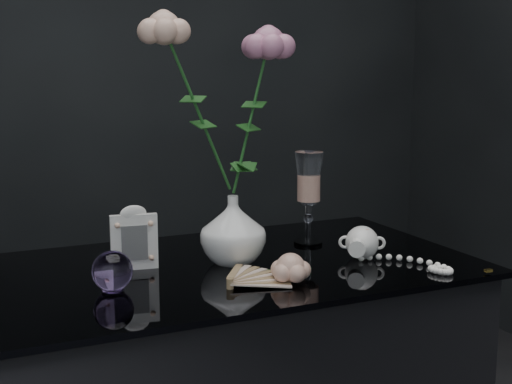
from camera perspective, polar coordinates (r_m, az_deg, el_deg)
name	(u,v)px	position (r m, az deg, el deg)	size (l,w,h in m)	color
vase	(233,230)	(1.47, -1.85, -3.03)	(0.14, 0.14, 0.14)	white
wine_glass	(309,198)	(1.63, 4.23, -0.51)	(0.07, 0.07, 0.21)	white
picture_frame	(134,237)	(1.45, -9.74, -3.60)	(0.10, 0.08, 0.13)	white
paperweight	(112,271)	(1.33, -11.42, -6.20)	(0.07, 0.07, 0.07)	#9E7BC8
paper_fan	(230,282)	(1.32, -2.08, -7.24)	(0.23, 0.18, 0.02)	beige
loose_rose	(291,268)	(1.35, 2.78, -6.09)	(0.13, 0.17, 0.06)	#DFA990
pearl_jar	(362,241)	(1.54, 8.48, -3.91)	(0.24, 0.26, 0.07)	white
roses	(222,96)	(1.42, -2.72, 7.70)	(0.32, 0.13, 0.42)	#DCAA90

